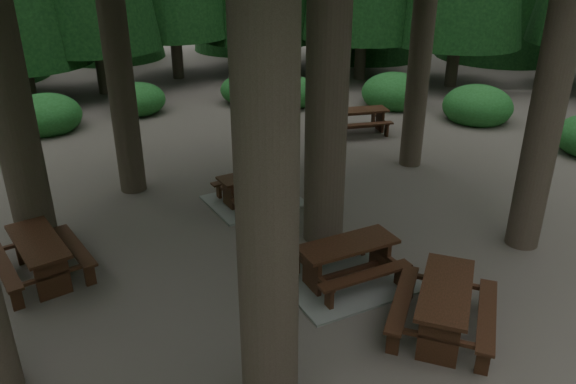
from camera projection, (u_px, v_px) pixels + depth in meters
ground at (299, 252)px, 11.52m from camera, size 80.00×80.00×0.00m
picnic_table_a at (347, 268)px, 10.47m from camera, size 2.67×2.34×0.81m
picnic_table_b at (40, 253)px, 10.44m from camera, size 1.53×1.90×0.82m
picnic_table_c at (254, 193)px, 13.58m from camera, size 2.31×1.97×0.72m
picnic_table_d at (360, 117)px, 18.27m from camera, size 2.20×2.02×0.77m
picnic_table_e at (444, 302)px, 8.99m from camera, size 2.54×2.43×0.86m
shrub_ring at (304, 212)px, 12.28m from camera, size 23.86×24.64×1.49m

